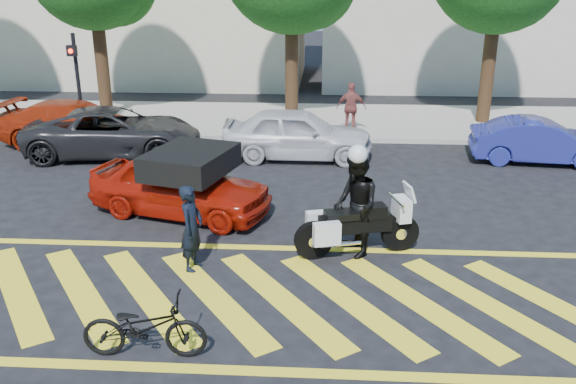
# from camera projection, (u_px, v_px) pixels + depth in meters

# --- Properties ---
(ground) EXTENTS (90.00, 90.00, 0.00)m
(ground) POSITION_uv_depth(u_px,v_px,m) (251.00, 298.00, 9.88)
(ground) COLOR black
(ground) RESTS_ON ground
(sidewalk) EXTENTS (60.00, 5.00, 0.15)m
(sidewalk) POSITION_uv_depth(u_px,v_px,m) (292.00, 120.00, 21.10)
(sidewalk) COLOR #9E998E
(sidewalk) RESTS_ON ground
(crosswalk) EXTENTS (12.33, 4.00, 0.01)m
(crosswalk) POSITION_uv_depth(u_px,v_px,m) (248.00, 298.00, 9.88)
(crosswalk) COLOR yellow
(crosswalk) RESTS_ON ground
(signal_pole) EXTENTS (0.28, 0.43, 3.20)m
(signal_pole) POSITION_uv_depth(u_px,v_px,m) (77.00, 76.00, 18.71)
(signal_pole) COLOR black
(signal_pole) RESTS_ON ground
(officer_bike) EXTENTS (0.47, 0.63, 1.56)m
(officer_bike) POSITION_uv_depth(u_px,v_px,m) (192.00, 228.00, 10.60)
(officer_bike) COLOR black
(officer_bike) RESTS_ON ground
(bicycle) EXTENTS (1.72, 0.65, 0.90)m
(bicycle) POSITION_uv_depth(u_px,v_px,m) (144.00, 327.00, 8.27)
(bicycle) COLOR black
(bicycle) RESTS_ON ground
(police_motorcycle) EXTENTS (2.34, 1.08, 1.06)m
(police_motorcycle) POSITION_uv_depth(u_px,v_px,m) (356.00, 226.00, 11.21)
(police_motorcycle) COLOR black
(police_motorcycle) RESTS_ON ground
(officer_moto) EXTENTS (0.96, 1.11, 1.95)m
(officer_moto) POSITION_uv_depth(u_px,v_px,m) (356.00, 205.00, 11.08)
(officer_moto) COLOR black
(officer_moto) RESTS_ON ground
(red_convertible) EXTENTS (4.22, 2.63, 1.34)m
(red_convertible) POSITION_uv_depth(u_px,v_px,m) (180.00, 185.00, 13.04)
(red_convertible) COLOR #9D1407
(red_convertible) RESTS_ON ground
(parked_left) EXTENTS (4.75, 2.28, 1.33)m
(parked_left) POSITION_uv_depth(u_px,v_px,m) (78.00, 124.00, 18.11)
(parked_left) COLOR maroon
(parked_left) RESTS_ON ground
(parked_mid_left) EXTENTS (5.10, 2.81, 1.35)m
(parked_mid_left) POSITION_uv_depth(u_px,v_px,m) (114.00, 132.00, 17.23)
(parked_mid_left) COLOR black
(parked_mid_left) RESTS_ON ground
(parked_mid_right) EXTENTS (4.19, 1.72, 1.42)m
(parked_mid_right) POSITION_uv_depth(u_px,v_px,m) (297.00, 134.00, 16.92)
(parked_mid_right) COLOR silver
(parked_mid_right) RESTS_ON ground
(parked_right) EXTENTS (3.77, 1.66, 1.20)m
(parked_right) POSITION_uv_depth(u_px,v_px,m) (540.00, 141.00, 16.58)
(parked_right) COLOR navy
(parked_right) RESTS_ON ground
(pedestrian_right) EXTENTS (0.95, 0.46, 1.57)m
(pedestrian_right) POSITION_uv_depth(u_px,v_px,m) (351.00, 108.00, 19.04)
(pedestrian_right) COLOR #954A43
(pedestrian_right) RESTS_ON sidewalk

